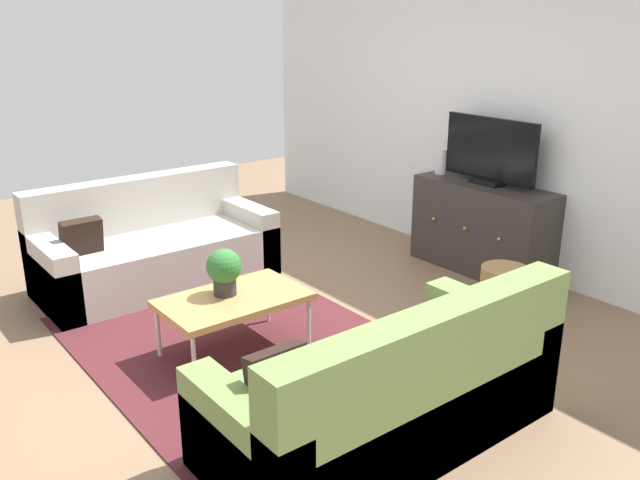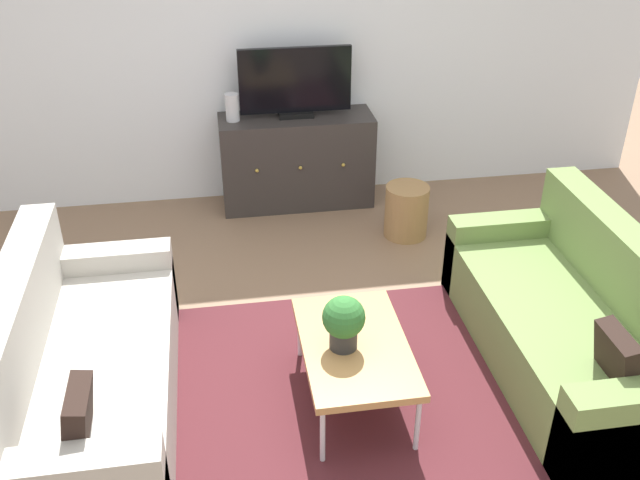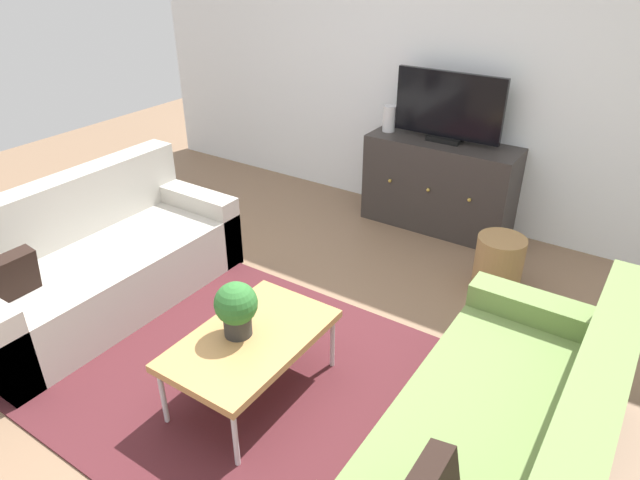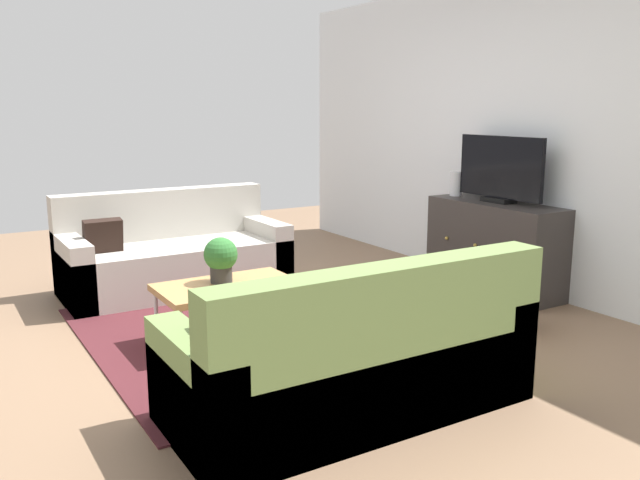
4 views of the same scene
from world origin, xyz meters
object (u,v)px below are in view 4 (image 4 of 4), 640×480
(couch_left_side, at_px, (172,257))
(potted_plant, at_px, (221,257))
(couch_right_side, at_px, (357,364))
(coffee_table, at_px, (228,289))
(glass_vase, at_px, (456,184))
(tv_console, at_px, (494,247))
(flat_screen_tv, at_px, (500,170))
(wicker_basket, at_px, (503,300))

(couch_left_side, xyz_separation_m, potted_plant, (1.44, -0.13, 0.29))
(couch_right_side, relative_size, coffee_table, 2.02)
(couch_right_side, bearing_deg, couch_left_side, 180.00)
(couch_left_side, xyz_separation_m, glass_vase, (1.01, 2.37, 0.60))
(coffee_table, xyz_separation_m, potted_plant, (-0.07, -0.02, 0.20))
(couch_right_side, height_order, glass_vase, glass_vase)
(couch_right_side, relative_size, tv_console, 1.49)
(tv_console, xyz_separation_m, flat_screen_tv, (0.00, 0.02, 0.67))
(coffee_table, xyz_separation_m, flat_screen_tv, (0.01, 2.51, 0.68))
(potted_plant, relative_size, tv_console, 0.25)
(couch_right_side, distance_m, potted_plant, 1.48)
(flat_screen_tv, bearing_deg, coffee_table, -90.26)
(couch_left_side, xyz_separation_m, flat_screen_tv, (1.52, 2.39, 0.77))
(tv_console, height_order, wicker_basket, tv_console)
(coffee_table, xyz_separation_m, wicker_basket, (0.78, 1.79, -0.16))
(glass_vase, relative_size, wicker_basket, 0.53)
(potted_plant, height_order, flat_screen_tv, flat_screen_tv)
(coffee_table, bearing_deg, wicker_basket, 66.37)
(couch_right_side, height_order, tv_console, couch_right_side)
(potted_plant, distance_m, flat_screen_tv, 2.57)
(flat_screen_tv, bearing_deg, glass_vase, -177.76)
(couch_right_side, height_order, wicker_basket, couch_right_side)
(potted_plant, height_order, glass_vase, glass_vase)
(potted_plant, bearing_deg, coffee_table, 14.89)
(flat_screen_tv, height_order, wicker_basket, flat_screen_tv)
(couch_left_side, height_order, flat_screen_tv, flat_screen_tv)
(tv_console, relative_size, glass_vase, 5.72)
(glass_vase, bearing_deg, tv_console, -0.00)
(coffee_table, height_order, flat_screen_tv, flat_screen_tv)
(couch_left_side, bearing_deg, potted_plant, -5.33)
(coffee_table, relative_size, tv_console, 0.74)
(couch_right_side, bearing_deg, potted_plant, -174.70)
(potted_plant, xyz_separation_m, tv_console, (0.08, 2.51, -0.19))
(tv_console, bearing_deg, coffee_table, -90.26)
(couch_right_side, xyz_separation_m, flat_screen_tv, (-1.36, 2.39, 0.77))
(glass_vase, bearing_deg, flat_screen_tv, 2.24)
(flat_screen_tv, relative_size, wicker_basket, 2.15)
(potted_plant, relative_size, flat_screen_tv, 0.35)
(couch_left_side, bearing_deg, couch_right_side, 0.00)
(couch_left_side, distance_m, flat_screen_tv, 2.94)
(tv_console, bearing_deg, couch_right_side, -60.20)
(flat_screen_tv, bearing_deg, couch_left_side, -122.37)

